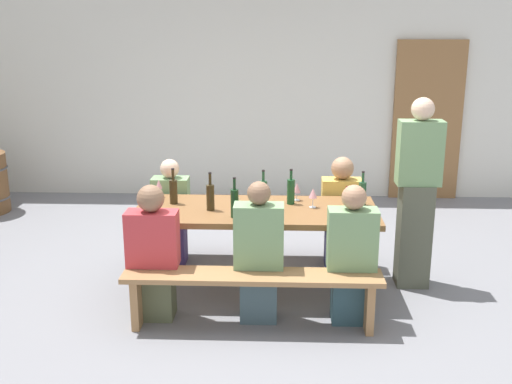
{
  "coord_description": "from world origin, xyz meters",
  "views": [
    {
      "loc": [
        0.2,
        -5.09,
        2.31
      ],
      "look_at": [
        0.0,
        0.0,
        0.9
      ],
      "focal_mm": 43.04,
      "sensor_mm": 36.0,
      "label": 1
    }
  ],
  "objects_px": {
    "bench_far": "(259,225)",
    "seated_guest_far_1": "(341,215)",
    "seated_guest_near_2": "(351,258)",
    "bench_near": "(252,285)",
    "seated_guest_near_0": "(153,256)",
    "wine_bottle_1": "(362,193)",
    "wine_bottle_2": "(235,202)",
    "wine_glass_2": "(159,185)",
    "wine_bottle_0": "(173,191)",
    "wine_glass_4": "(347,190)",
    "seated_guest_far_0": "(171,215)",
    "wine_glass_0": "(236,196)",
    "standing_host": "(417,197)",
    "tasting_table": "(256,217)",
    "wine_bottle_3": "(291,191)",
    "wine_glass_1": "(297,188)",
    "wooden_door": "(427,121)",
    "wine_glass_3": "(313,194)",
    "wine_bottle_4": "(210,197)",
    "wine_bottle_5": "(263,193)",
    "seated_guest_near_1": "(259,256)"
  },
  "relations": [
    {
      "from": "wooden_door",
      "to": "seated_guest_far_1",
      "type": "relative_size",
      "value": 1.93
    },
    {
      "from": "wine_bottle_1",
      "to": "wine_glass_0",
      "type": "distance_m",
      "value": 1.11
    },
    {
      "from": "wine_bottle_3",
      "to": "wine_bottle_5",
      "type": "distance_m",
      "value": 0.27
    },
    {
      "from": "bench_far",
      "to": "seated_guest_near_2",
      "type": "xyz_separation_m",
      "value": [
        0.77,
        -1.31,
        0.17
      ]
    },
    {
      "from": "wine_bottle_0",
      "to": "bench_near",
      "type": "bearing_deg",
      "value": -49.15
    },
    {
      "from": "standing_host",
      "to": "wine_glass_0",
      "type": "bearing_deg",
      "value": 4.39
    },
    {
      "from": "wine_glass_0",
      "to": "standing_host",
      "type": "distance_m",
      "value": 1.59
    },
    {
      "from": "wine_glass_4",
      "to": "seated_guest_far_0",
      "type": "relative_size",
      "value": 0.14
    },
    {
      "from": "bench_near",
      "to": "seated_guest_near_0",
      "type": "xyz_separation_m",
      "value": [
        -0.79,
        0.15,
        0.17
      ]
    },
    {
      "from": "bench_near",
      "to": "wine_glass_3",
      "type": "xyz_separation_m",
      "value": [
        0.49,
        0.78,
        0.52
      ]
    },
    {
      "from": "wine_bottle_5",
      "to": "seated_guest_far_0",
      "type": "relative_size",
      "value": 0.32
    },
    {
      "from": "wooden_door",
      "to": "wine_glass_1",
      "type": "distance_m",
      "value": 3.32
    },
    {
      "from": "bench_far",
      "to": "wine_bottle_3",
      "type": "xyz_separation_m",
      "value": [
        0.3,
        -0.57,
        0.51
      ]
    },
    {
      "from": "wine_bottle_2",
      "to": "bench_far",
      "type": "bearing_deg",
      "value": 80.29
    },
    {
      "from": "wine_bottle_5",
      "to": "wine_glass_0",
      "type": "xyz_separation_m",
      "value": [
        -0.24,
        -0.01,
        -0.02
      ]
    },
    {
      "from": "bench_near",
      "to": "wine_bottle_5",
      "type": "bearing_deg",
      "value": 85.37
    },
    {
      "from": "wine_bottle_3",
      "to": "seated_guest_near_2",
      "type": "xyz_separation_m",
      "value": [
        0.47,
        -0.74,
        -0.34
      ]
    },
    {
      "from": "wine_bottle_2",
      "to": "tasting_table",
      "type": "bearing_deg",
      "value": 56.08
    },
    {
      "from": "wine_glass_3",
      "to": "wine_bottle_3",
      "type": "bearing_deg",
      "value": 150.76
    },
    {
      "from": "wine_bottle_5",
      "to": "wine_glass_3",
      "type": "distance_m",
      "value": 0.43
    },
    {
      "from": "tasting_table",
      "to": "wine_glass_0",
      "type": "distance_m",
      "value": 0.25
    },
    {
      "from": "wine_bottle_0",
      "to": "seated_guest_near_2",
      "type": "height_order",
      "value": "seated_guest_near_2"
    },
    {
      "from": "wine_bottle_5",
      "to": "wine_glass_2",
      "type": "xyz_separation_m",
      "value": [
        -0.97,
        0.29,
        -0.01
      ]
    },
    {
      "from": "wine_glass_0",
      "to": "wine_glass_3",
      "type": "distance_m",
      "value": 0.67
    },
    {
      "from": "bench_far",
      "to": "wine_glass_2",
      "type": "relative_size",
      "value": 11.83
    },
    {
      "from": "wine_bottle_1",
      "to": "wine_bottle_2",
      "type": "distance_m",
      "value": 1.17
    },
    {
      "from": "wine_bottle_0",
      "to": "wine_glass_4",
      "type": "distance_m",
      "value": 1.55
    },
    {
      "from": "bench_near",
      "to": "seated_guest_far_1",
      "type": "relative_size",
      "value": 1.84
    },
    {
      "from": "wine_bottle_3",
      "to": "wine_bottle_4",
      "type": "distance_m",
      "value": 0.73
    },
    {
      "from": "wine_bottle_2",
      "to": "standing_host",
      "type": "height_order",
      "value": "standing_host"
    },
    {
      "from": "wine_glass_1",
      "to": "wine_bottle_2",
      "type": "bearing_deg",
      "value": -135.57
    },
    {
      "from": "wine_glass_2",
      "to": "seated_guest_near_2",
      "type": "height_order",
      "value": "seated_guest_near_2"
    },
    {
      "from": "bench_far",
      "to": "seated_guest_far_1",
      "type": "distance_m",
      "value": 0.83
    },
    {
      "from": "seated_guest_far_1",
      "to": "wine_bottle_4",
      "type": "bearing_deg",
      "value": -61.75
    },
    {
      "from": "bench_far",
      "to": "seated_guest_near_2",
      "type": "distance_m",
      "value": 1.53
    },
    {
      "from": "wine_bottle_1",
      "to": "wine_bottle_5",
      "type": "relative_size",
      "value": 0.91
    },
    {
      "from": "wine_bottle_3",
      "to": "seated_guest_near_2",
      "type": "height_order",
      "value": "seated_guest_near_2"
    },
    {
      "from": "wine_bottle_2",
      "to": "wine_glass_1",
      "type": "bearing_deg",
      "value": 44.43
    },
    {
      "from": "bench_near",
      "to": "seated_guest_far_1",
      "type": "bearing_deg",
      "value": 58.67
    },
    {
      "from": "wine_glass_4",
      "to": "bench_near",
      "type": "bearing_deg",
      "value": -129.09
    },
    {
      "from": "wine_glass_4",
      "to": "seated_guest_near_1",
      "type": "xyz_separation_m",
      "value": [
        -0.76,
        -0.84,
        -0.31
      ]
    },
    {
      "from": "wine_bottle_4",
      "to": "standing_host",
      "type": "xyz_separation_m",
      "value": [
        1.8,
        0.21,
        -0.04
      ]
    },
    {
      "from": "wine_glass_3",
      "to": "bench_far",
      "type": "bearing_deg",
      "value": 126.14
    },
    {
      "from": "bench_near",
      "to": "wine_glass_0",
      "type": "height_order",
      "value": "wine_glass_0"
    },
    {
      "from": "wine_glass_0",
      "to": "wine_glass_2",
      "type": "relative_size",
      "value": 0.87
    },
    {
      "from": "bench_far",
      "to": "wine_glass_1",
      "type": "relative_size",
      "value": 12.08
    },
    {
      "from": "wine_glass_1",
      "to": "wine_glass_3",
      "type": "height_order",
      "value": "wine_glass_3"
    },
    {
      "from": "seated_guest_far_0",
      "to": "wine_bottle_1",
      "type": "bearing_deg",
      "value": 76.46
    },
    {
      "from": "wine_bottle_1",
      "to": "wine_glass_4",
      "type": "height_order",
      "value": "wine_bottle_1"
    },
    {
      "from": "tasting_table",
      "to": "wine_bottle_3",
      "type": "height_order",
      "value": "wine_bottle_3"
    }
  ]
}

